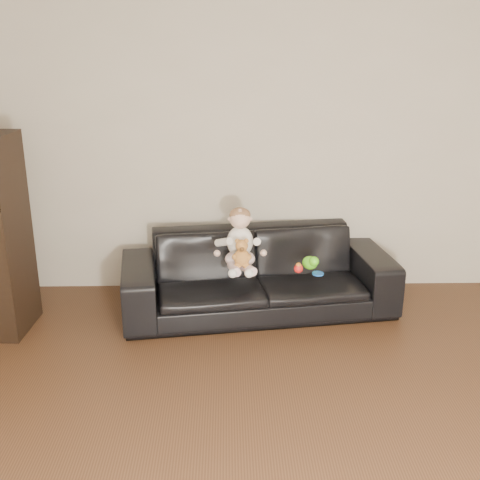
{
  "coord_description": "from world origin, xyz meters",
  "views": [
    {
      "loc": [
        -0.58,
        -2.27,
        2.15
      ],
      "look_at": [
        -0.49,
        2.15,
        0.64
      ],
      "focal_mm": 45.0,
      "sensor_mm": 36.0,
      "label": 1
    }
  ],
  "objects_px": {
    "toy_green": "(310,263)",
    "sofa": "(258,273)",
    "toy_rattle": "(298,269)",
    "teddy_bear": "(242,253)",
    "toy_blue_disc": "(318,274)",
    "baby": "(240,242)"
  },
  "relations": [
    {
      "from": "toy_green",
      "to": "sofa",
      "type": "bearing_deg",
      "value": 157.17
    },
    {
      "from": "sofa",
      "to": "toy_rattle",
      "type": "bearing_deg",
      "value": -47.73
    },
    {
      "from": "teddy_bear",
      "to": "toy_blue_disc",
      "type": "xyz_separation_m",
      "value": [
        0.58,
        -0.02,
        -0.16
      ]
    },
    {
      "from": "teddy_bear",
      "to": "toy_rattle",
      "type": "distance_m",
      "value": 0.45
    },
    {
      "from": "toy_rattle",
      "to": "toy_blue_disc",
      "type": "height_order",
      "value": "toy_rattle"
    },
    {
      "from": "toy_green",
      "to": "toy_rattle",
      "type": "bearing_deg",
      "value": -140.48
    },
    {
      "from": "baby",
      "to": "toy_blue_disc",
      "type": "bearing_deg",
      "value": -34.28
    },
    {
      "from": "sofa",
      "to": "teddy_bear",
      "type": "xyz_separation_m",
      "value": [
        -0.14,
        -0.26,
        0.27
      ]
    },
    {
      "from": "toy_rattle",
      "to": "teddy_bear",
      "type": "bearing_deg",
      "value": -178.14
    },
    {
      "from": "baby",
      "to": "teddy_bear",
      "type": "height_order",
      "value": "baby"
    },
    {
      "from": "teddy_bear",
      "to": "baby",
      "type": "bearing_deg",
      "value": 66.73
    },
    {
      "from": "baby",
      "to": "toy_green",
      "type": "xyz_separation_m",
      "value": [
        0.54,
        -0.05,
        -0.16
      ]
    },
    {
      "from": "toy_rattle",
      "to": "toy_blue_disc",
      "type": "bearing_deg",
      "value": -13.4
    },
    {
      "from": "sofa",
      "to": "toy_blue_disc",
      "type": "height_order",
      "value": "sofa"
    },
    {
      "from": "teddy_bear",
      "to": "toy_blue_disc",
      "type": "distance_m",
      "value": 0.6
    },
    {
      "from": "sofa",
      "to": "toy_blue_disc",
      "type": "distance_m",
      "value": 0.54
    },
    {
      "from": "toy_blue_disc",
      "to": "teddy_bear",
      "type": "bearing_deg",
      "value": 177.96
    },
    {
      "from": "baby",
      "to": "teddy_bear",
      "type": "xyz_separation_m",
      "value": [
        0.01,
        -0.15,
        -0.04
      ]
    },
    {
      "from": "teddy_bear",
      "to": "toy_rattle",
      "type": "bearing_deg",
      "value": -25.34
    },
    {
      "from": "toy_blue_disc",
      "to": "toy_rattle",
      "type": "bearing_deg",
      "value": 166.6
    },
    {
      "from": "sofa",
      "to": "toy_blue_disc",
      "type": "xyz_separation_m",
      "value": [
        0.45,
        -0.28,
        0.11
      ]
    },
    {
      "from": "teddy_bear",
      "to": "toy_green",
      "type": "height_order",
      "value": "teddy_bear"
    }
  ]
}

